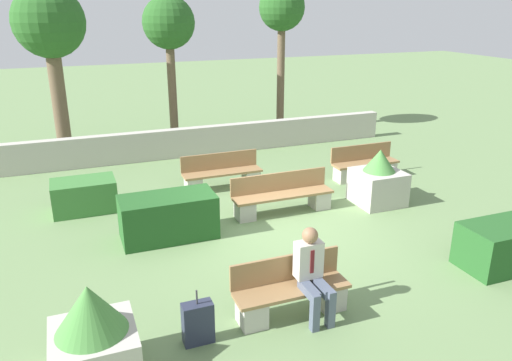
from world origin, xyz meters
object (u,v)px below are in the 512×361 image
bench_front (291,294)px  suitcase (198,323)px  tree_center_left (169,26)px  bench_left_side (222,175)px  planter_corner_left (378,181)px  person_seated_man (312,270)px  tree_center_right (282,12)px  bench_right_side (365,166)px  bench_back (282,198)px  tree_leftmost (49,27)px  planter_corner_right (93,337)px

bench_front → suitcase: bearing=-174.1°
tree_center_left → bench_left_side: bearing=-89.1°
planter_corner_left → person_seated_man: bearing=-135.6°
tree_center_right → bench_right_side: bearing=-90.6°
bench_back → tree_center_right: (2.92, 6.71, 3.61)m
bench_front → planter_corner_left: (3.59, 3.14, 0.22)m
tree_center_left → tree_center_right: (3.74, -0.01, 0.38)m
bench_front → planter_corner_left: bearing=41.1°
tree_leftmost → suitcase: bearing=-82.1°
bench_left_side → planter_corner_right: (-3.36, -5.64, 0.26)m
tree_center_left → tree_center_right: bearing=-0.2°
bench_right_side → tree_leftmost: tree_leftmost is taller
bench_left_side → tree_center_left: 5.83m
person_seated_man → tree_center_left: (0.32, 10.27, 2.83)m
bench_left_side → tree_leftmost: tree_leftmost is taller
bench_front → tree_leftmost: 10.78m
bench_back → bench_right_side: bearing=29.3°
person_seated_man → tree_leftmost: (-3.05, 10.02, 2.87)m
tree_leftmost → planter_corner_left: bearing=-46.6°
bench_left_side → bench_front: bearing=-107.6°
bench_front → planter_corner_right: planter_corner_right is taller
bench_back → tree_center_right: 8.16m
planter_corner_right → tree_center_left: bearing=72.6°
planter_corner_right → tree_center_right: 13.05m
bench_left_side → bench_right_side: same height
bench_back → bench_front: bearing=-106.9°
bench_back → tree_center_left: tree_center_left is taller
bench_back → tree_center_left: bearing=102.4°
planter_corner_left → suitcase: size_ratio=1.58×
bench_front → tree_center_left: size_ratio=0.38×
bench_right_side → bench_back: size_ratio=0.80×
suitcase → bench_front: bearing=5.9°
suitcase → tree_leftmost: tree_leftmost is taller
bench_left_side → planter_corner_right: 6.57m
planter_corner_left → bench_right_side: bearing=66.6°
planter_corner_right → tree_center_left: 11.39m
bench_back → person_seated_man: person_seated_man is taller
bench_back → person_seated_man: 3.76m
planter_corner_left → tree_center_left: bearing=113.3°
suitcase → tree_center_right: 12.31m
bench_right_side → planter_corner_left: (-0.67, -1.55, 0.21)m
tree_center_right → tree_leftmost: bearing=-178.0°
bench_left_side → suitcase: (-2.06, -5.44, -0.03)m
bench_left_side → bench_back: size_ratio=0.87×
planter_corner_left → tree_leftmost: tree_leftmost is taller
bench_front → planter_corner_left: size_ratio=1.36×
bench_back → person_seated_man: bearing=-102.5°
person_seated_man → bench_front: bearing=152.3°
planter_corner_right → tree_center_right: tree_center_right is taller
bench_right_side → tree_center_right: (0.06, 5.44, 3.63)m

